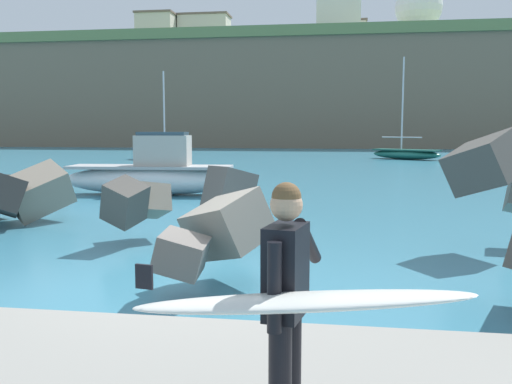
{
  "coord_description": "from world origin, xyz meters",
  "views": [
    {
      "loc": [
        2.17,
        -7.71,
        2.36
      ],
      "look_at": [
        0.91,
        0.5,
        1.4
      ],
      "focal_mm": 39.39,
      "sensor_mm": 36.0,
      "label": 1
    }
  ],
  "objects_px": {
    "boat_near_right": "(152,175)",
    "station_building_east": "(159,35)",
    "surfer_with_board": "(286,301)",
    "boat_mid_left": "(161,153)",
    "radar_dome": "(418,15)",
    "station_building_annex": "(205,35)",
    "station_building_west": "(343,37)",
    "station_building_central": "(339,20)",
    "boat_near_left": "(406,153)"
  },
  "relations": [
    {
      "from": "boat_near_left",
      "to": "station_building_central",
      "type": "bearing_deg",
      "value": 98.56
    },
    {
      "from": "boat_near_left",
      "to": "station_building_central",
      "type": "relative_size",
      "value": 1.09
    },
    {
      "from": "station_building_east",
      "to": "station_building_west",
      "type": "bearing_deg",
      "value": 0.89
    },
    {
      "from": "surfer_with_board",
      "to": "radar_dome",
      "type": "xyz_separation_m",
      "value": [
        10.87,
        81.99,
        17.11
      ]
    },
    {
      "from": "boat_mid_left",
      "to": "radar_dome",
      "type": "relative_size",
      "value": 0.71
    },
    {
      "from": "station_building_west",
      "to": "station_building_east",
      "type": "distance_m",
      "value": 28.29
    },
    {
      "from": "surfer_with_board",
      "to": "radar_dome",
      "type": "distance_m",
      "value": 84.46
    },
    {
      "from": "surfer_with_board",
      "to": "station_building_east",
      "type": "xyz_separation_m",
      "value": [
        -28.04,
        82.73,
        15.42
      ]
    },
    {
      "from": "station_building_east",
      "to": "radar_dome",
      "type": "bearing_deg",
      "value": -1.09
    },
    {
      "from": "station_building_west",
      "to": "station_building_central",
      "type": "relative_size",
      "value": 1.0
    },
    {
      "from": "boat_near_right",
      "to": "station_building_east",
      "type": "xyz_separation_m",
      "value": [
        -21.8,
        67.28,
        15.98
      ]
    },
    {
      "from": "boat_near_left",
      "to": "station_building_annex",
      "type": "relative_size",
      "value": 0.94
    },
    {
      "from": "boat_near_right",
      "to": "radar_dome",
      "type": "height_order",
      "value": "radar_dome"
    },
    {
      "from": "station_building_east",
      "to": "station_building_annex",
      "type": "xyz_separation_m",
      "value": [
        6.81,
        1.62,
        0.05
      ]
    },
    {
      "from": "station_building_central",
      "to": "radar_dome",
      "type": "bearing_deg",
      "value": 29.33
    },
    {
      "from": "surfer_with_board",
      "to": "boat_mid_left",
      "type": "distance_m",
      "value": 39.46
    },
    {
      "from": "surfer_with_board",
      "to": "station_building_east",
      "type": "distance_m",
      "value": 88.7
    },
    {
      "from": "station_building_central",
      "to": "station_building_annex",
      "type": "height_order",
      "value": "station_building_central"
    },
    {
      "from": "station_building_west",
      "to": "station_building_annex",
      "type": "xyz_separation_m",
      "value": [
        -21.46,
        1.18,
        0.93
      ]
    },
    {
      "from": "surfer_with_board",
      "to": "boat_near_left",
      "type": "relative_size",
      "value": 0.28
    },
    {
      "from": "surfer_with_board",
      "to": "radar_dome",
      "type": "bearing_deg",
      "value": 82.45
    },
    {
      "from": "surfer_with_board",
      "to": "station_building_east",
      "type": "relative_size",
      "value": 0.3
    },
    {
      "from": "radar_dome",
      "to": "station_building_west",
      "type": "relative_size",
      "value": 1.33
    },
    {
      "from": "station_building_central",
      "to": "station_building_east",
      "type": "distance_m",
      "value": 28.52
    },
    {
      "from": "station_building_central",
      "to": "boat_near_left",
      "type": "bearing_deg",
      "value": -81.44
    },
    {
      "from": "station_building_central",
      "to": "surfer_with_board",
      "type": "bearing_deg",
      "value": -89.69
    },
    {
      "from": "boat_near_right",
      "to": "station_building_east",
      "type": "bearing_deg",
      "value": 107.96
    },
    {
      "from": "boat_mid_left",
      "to": "station_building_annex",
      "type": "bearing_deg",
      "value": 99.76
    },
    {
      "from": "boat_near_left",
      "to": "station_building_west",
      "type": "xyz_separation_m",
      "value": [
        -4.82,
        43.73,
        15.36
      ]
    },
    {
      "from": "radar_dome",
      "to": "boat_mid_left",
      "type": "bearing_deg",
      "value": -118.17
    },
    {
      "from": "station_building_east",
      "to": "station_building_annex",
      "type": "height_order",
      "value": "station_building_annex"
    },
    {
      "from": "station_building_central",
      "to": "station_building_annex",
      "type": "distance_m",
      "value": 22.56
    },
    {
      "from": "boat_near_left",
      "to": "boat_mid_left",
      "type": "xyz_separation_m",
      "value": [
        -18.16,
        -2.24,
        0.03
      ]
    },
    {
      "from": "radar_dome",
      "to": "station_building_annex",
      "type": "xyz_separation_m",
      "value": [
        -32.09,
        2.36,
        -1.65
      ]
    },
    {
      "from": "boat_near_right",
      "to": "radar_dome",
      "type": "xyz_separation_m",
      "value": [
        17.1,
        66.55,
        17.68
      ]
    },
    {
      "from": "boat_near_right",
      "to": "surfer_with_board",
      "type": "bearing_deg",
      "value": -68.03
    },
    {
      "from": "boat_mid_left",
      "to": "station_building_east",
      "type": "height_order",
      "value": "station_building_east"
    },
    {
      "from": "radar_dome",
      "to": "station_building_west",
      "type": "distance_m",
      "value": 11.01
    },
    {
      "from": "station_building_west",
      "to": "station_building_annex",
      "type": "distance_m",
      "value": 21.51
    },
    {
      "from": "station_building_central",
      "to": "station_building_annex",
      "type": "bearing_deg",
      "value": 157.33
    },
    {
      "from": "surfer_with_board",
      "to": "station_building_central",
      "type": "bearing_deg",
      "value": 90.31
    },
    {
      "from": "station_building_central",
      "to": "station_building_east",
      "type": "xyz_separation_m",
      "value": [
        -27.63,
        7.07,
        -0.16
      ]
    },
    {
      "from": "boat_near_left",
      "to": "station_building_east",
      "type": "distance_m",
      "value": 56.85
    },
    {
      "from": "surfer_with_board",
      "to": "station_building_west",
      "type": "xyz_separation_m",
      "value": [
        0.23,
        83.17,
        14.54
      ]
    },
    {
      "from": "boat_near_right",
      "to": "boat_mid_left",
      "type": "bearing_deg",
      "value": 107.55
    },
    {
      "from": "station_building_east",
      "to": "boat_near_right",
      "type": "bearing_deg",
      "value": -72.04
    },
    {
      "from": "boat_near_right",
      "to": "radar_dome",
      "type": "relative_size",
      "value": 0.69
    },
    {
      "from": "boat_near_left",
      "to": "boat_near_right",
      "type": "relative_size",
      "value": 1.19
    },
    {
      "from": "surfer_with_board",
      "to": "station_building_west",
      "type": "distance_m",
      "value": 84.43
    },
    {
      "from": "boat_near_right",
      "to": "station_building_west",
      "type": "xyz_separation_m",
      "value": [
        6.46,
        67.73,
        15.1
      ]
    }
  ]
}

